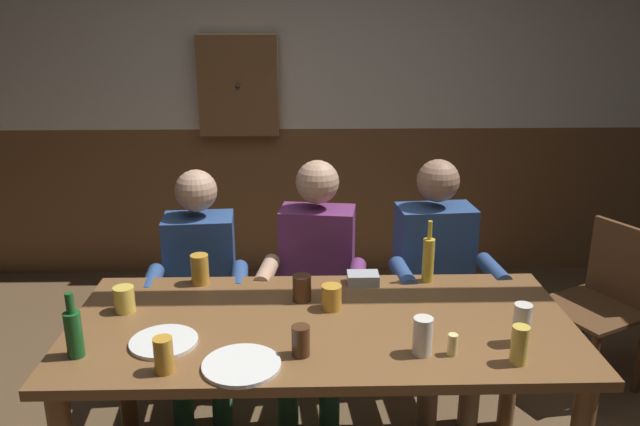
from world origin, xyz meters
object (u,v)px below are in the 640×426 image
(dining_table, at_px, (322,345))
(chair_empty_near_right, at_px, (603,301))
(condiment_caddy, at_px, (363,279))
(pint_glass_5, at_px, (301,341))
(plate_0, at_px, (164,342))
(table_candle, at_px, (453,345))
(pint_glass_3, at_px, (200,269))
(person_2, at_px, (437,274))
(bottle_1, at_px, (428,259))
(person_1, at_px, (316,275))
(bottle_0, at_px, (74,332))
(pint_glass_4, at_px, (124,299))
(pint_glass_7, at_px, (423,336))
(pint_glass_6, at_px, (164,355))
(pint_glass_1, at_px, (522,324))
(pint_glass_8, at_px, (519,345))
(wall_dart_cabinet, at_px, (239,85))
(pint_glass_2, at_px, (302,288))
(plate_1, at_px, (242,365))
(person_0, at_px, (200,279))
(pint_glass_0, at_px, (332,297))

(dining_table, xyz_separation_m, chair_empty_near_right, (1.52, 0.77, -0.20))
(condiment_caddy, relative_size, pint_glass_5, 1.23)
(dining_table, relative_size, plate_0, 7.94)
(table_candle, xyz_separation_m, pint_glass_3, (-0.99, 0.64, 0.03))
(person_2, bearing_deg, bottle_1, 64.28)
(person_1, relative_size, bottle_1, 4.37)
(condiment_caddy, height_order, bottle_0, bottle_0)
(pint_glass_3, xyz_separation_m, pint_glass_4, (-0.27, -0.27, -0.01))
(pint_glass_3, xyz_separation_m, pint_glass_7, (0.89, -0.63, 0.00))
(table_candle, bearing_deg, pint_glass_6, -175.17)
(bottle_0, relative_size, pint_glass_1, 1.55)
(dining_table, height_order, plate_0, plate_0)
(condiment_caddy, height_order, pint_glass_3, pint_glass_3)
(person_1, bearing_deg, pint_glass_5, 93.74)
(dining_table, bearing_deg, person_1, 90.94)
(pint_glass_4, distance_m, pint_glass_8, 1.54)
(pint_glass_7, bearing_deg, pint_glass_4, 162.53)
(dining_table, bearing_deg, wall_dart_cabinet, 102.96)
(table_candle, height_order, pint_glass_3, pint_glass_3)
(pint_glass_2, height_order, pint_glass_8, pint_glass_8)
(bottle_1, bearing_deg, pint_glass_4, -168.30)
(condiment_caddy, height_order, plate_0, condiment_caddy)
(dining_table, distance_m, wall_dart_cabinet, 2.45)
(pint_glass_4, relative_size, pint_glass_7, 0.76)
(pint_glass_8, bearing_deg, pint_glass_2, 145.63)
(condiment_caddy, bearing_deg, person_1, 123.25)
(pint_glass_6, xyz_separation_m, pint_glass_7, (0.90, 0.09, 0.01))
(plate_1, distance_m, pint_glass_6, 0.26)
(pint_glass_3, bearing_deg, wall_dart_cabinet, 89.64)
(pint_glass_7, bearing_deg, dining_table, 144.57)
(pint_glass_1, bearing_deg, pint_glass_4, 168.90)
(person_0, bearing_deg, plate_0, 85.91)
(dining_table, xyz_separation_m, pint_glass_5, (-0.08, -0.25, 0.16))
(person_1, height_order, bottle_1, person_1)
(pint_glass_2, bearing_deg, pint_glass_7, -45.98)
(person_1, xyz_separation_m, pint_glass_0, (0.05, -0.56, 0.14))
(pint_glass_2, height_order, pint_glass_6, pint_glass_6)
(bottle_0, relative_size, pint_glass_6, 1.92)
(bottle_1, bearing_deg, wall_dart_cabinet, 118.18)
(plate_0, distance_m, pint_glass_1, 1.32)
(plate_1, bearing_deg, condiment_caddy, 54.70)
(person_0, height_order, bottle_1, person_0)
(person_2, bearing_deg, condiment_caddy, 33.02)
(bottle_0, height_order, pint_glass_0, bottle_0)
(dining_table, height_order, bottle_0, bottle_0)
(chair_empty_near_right, xyz_separation_m, table_candle, (-1.06, -1.03, 0.34))
(person_1, height_order, pint_glass_0, person_1)
(pint_glass_3, bearing_deg, person_0, 100.64)
(pint_glass_1, distance_m, pint_glass_6, 1.28)
(wall_dart_cabinet, bearing_deg, plate_1, -84.78)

